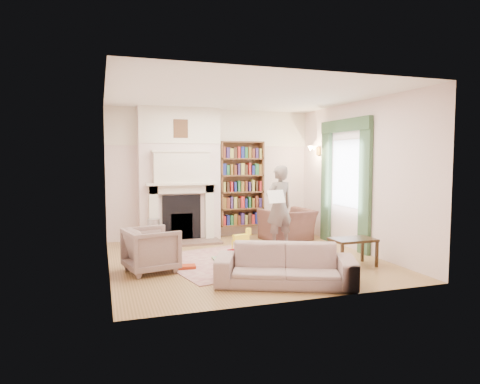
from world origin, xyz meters
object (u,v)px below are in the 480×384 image
object	(u,v)px
sofa	(285,265)
paraffin_heater	(154,233)
armchair_reading	(287,225)
rocking_horse	(241,240)
man_reading	(279,206)
coffee_table	(353,252)
bookcase	(242,184)
armchair_left	(151,250)

from	to	relation	value
sofa	paraffin_heater	bearing A→B (deg)	137.41
armchair_reading	rocking_horse	distance (m)	1.51
sofa	man_reading	size ratio (longest dim) A/B	1.18
sofa	coffee_table	bearing A→B (deg)	45.58
bookcase	paraffin_heater	world-z (taller)	bookcase
armchair_left	man_reading	distance (m)	2.86
sofa	coffee_table	size ratio (longest dim) A/B	2.72
armchair_reading	armchair_left	world-z (taller)	armchair_left
armchair_reading	armchair_left	bearing A→B (deg)	19.50
armchair_left	armchair_reading	bearing A→B (deg)	-74.19
sofa	armchair_left	bearing A→B (deg)	166.24
armchair_left	coffee_table	bearing A→B (deg)	-114.78
armchair_left	sofa	xyz separation A→B (m)	(1.68, -1.26, -0.06)
paraffin_heater	armchair_left	bearing A→B (deg)	-97.79
paraffin_heater	rocking_horse	bearing A→B (deg)	-33.10
armchair_left	bookcase	bearing A→B (deg)	-56.05
man_reading	paraffin_heater	bearing A→B (deg)	-31.01
bookcase	paraffin_heater	bearing A→B (deg)	-164.74
armchair_left	man_reading	size ratio (longest dim) A/B	0.47
bookcase	armchair_left	world-z (taller)	bookcase
bookcase	man_reading	bearing A→B (deg)	-76.62
armchair_left	sofa	bearing A→B (deg)	-139.96
bookcase	paraffin_heater	distance (m)	2.28
armchair_left	man_reading	xyz separation A→B (m)	(2.60, 1.08, 0.46)
man_reading	rocking_horse	distance (m)	1.04
armchair_reading	bookcase	bearing A→B (deg)	-53.91
man_reading	rocking_horse	bearing A→B (deg)	-0.61
coffee_table	man_reading	bearing A→B (deg)	106.99
rocking_horse	armchair_reading	bearing A→B (deg)	17.58
sofa	rocking_horse	distance (m)	2.18
armchair_left	coffee_table	size ratio (longest dim) A/B	1.07
armchair_left	rocking_horse	world-z (taller)	armchair_left
bookcase	armchair_left	size ratio (longest dim) A/B	2.46
armchair_left	rocking_horse	distance (m)	1.99
coffee_table	rocking_horse	bearing A→B (deg)	130.98
rocking_horse	paraffin_heater	bearing A→B (deg)	133.73
coffee_table	paraffin_heater	size ratio (longest dim) A/B	1.27
paraffin_heater	bookcase	bearing A→B (deg)	15.26
armchair_reading	sofa	world-z (taller)	armchair_reading
coffee_table	rocking_horse	xyz separation A→B (m)	(-1.40, 1.57, -0.01)
armchair_reading	man_reading	bearing A→B (deg)	43.75
bookcase	sofa	bearing A→B (deg)	-99.13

